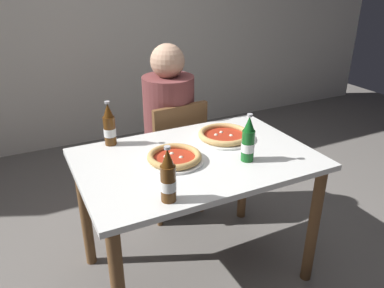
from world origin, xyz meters
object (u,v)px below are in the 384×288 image
chair_behind_table (173,152)px  beer_bottle_left (109,127)px  dining_table_main (196,176)px  diner_seated (169,136)px  beer_bottle_center (168,178)px  pizza_marinara_far (174,157)px  beer_bottle_right (248,141)px  pizza_margherita_near (224,136)px

chair_behind_table → beer_bottle_left: beer_bottle_left is taller
dining_table_main → diner_seated: diner_seated is taller
dining_table_main → beer_bottle_center: (-0.29, -0.31, 0.22)m
pizza_marinara_far → beer_bottle_right: bearing=-24.8°
pizza_margherita_near → beer_bottle_left: size_ratio=1.30×
diner_seated → beer_bottle_center: 1.09m
pizza_marinara_far → pizza_margherita_near: bearing=18.8°
diner_seated → beer_bottle_center: diner_seated is taller
beer_bottle_center → beer_bottle_left: bearing=95.7°
pizza_marinara_far → beer_bottle_left: 0.42m
pizza_marinara_far → dining_table_main: bearing=-2.1°
chair_behind_table → pizza_marinara_far: (-0.26, -0.61, 0.29)m
dining_table_main → beer_bottle_right: 0.34m
chair_behind_table → pizza_marinara_far: size_ratio=2.90×
diner_seated → pizza_margherita_near: size_ratio=3.77×
dining_table_main → beer_bottle_left: 0.54m
beer_bottle_left → beer_bottle_center: size_ratio=1.00×
dining_table_main → beer_bottle_center: beer_bottle_center is taller
pizza_marinara_far → beer_bottle_center: 0.36m
diner_seated → beer_bottle_left: diner_seated is taller
pizza_marinara_far → beer_bottle_center: bearing=-117.4°
pizza_marinara_far → beer_bottle_left: bearing=124.0°
pizza_margherita_near → beer_bottle_center: (-0.53, -0.44, 0.08)m
beer_bottle_center → beer_bottle_right: (0.50, 0.16, 0.00)m
dining_table_main → chair_behind_table: size_ratio=1.41×
dining_table_main → diner_seated: 0.67m
pizza_marinara_far → diner_seated: bearing=69.0°
pizza_margherita_near → beer_bottle_left: bearing=160.2°
pizza_margherita_near → beer_bottle_right: beer_bottle_right is taller
beer_bottle_center → beer_bottle_right: size_ratio=1.00×
chair_behind_table → beer_bottle_center: bearing=61.3°
dining_table_main → pizza_margherita_near: 0.31m
beer_bottle_left → beer_bottle_right: (0.56, -0.49, 0.00)m
chair_behind_table → diner_seated: (-0.01, 0.05, 0.10)m
diner_seated → beer_bottle_center: size_ratio=4.89×
beer_bottle_right → pizza_margherita_near: bearing=83.2°
pizza_marinara_far → chair_behind_table: bearing=67.0°
chair_behind_table → pizza_marinara_far: bearing=62.9°
beer_bottle_center → dining_table_main: bearing=47.3°
chair_behind_table → dining_table_main: bearing=73.5°
beer_bottle_right → chair_behind_table: bearing=95.7°
dining_table_main → beer_bottle_right: bearing=-35.4°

